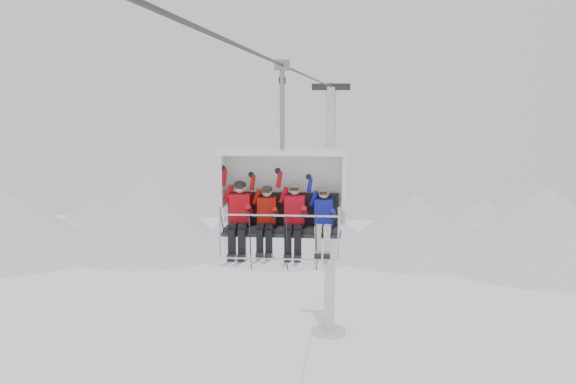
# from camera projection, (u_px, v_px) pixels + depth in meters

# --- Properties ---
(ridgeline) EXTENTS (72.00, 21.00, 7.00)m
(ridgeline) POSITION_uv_depth(u_px,v_px,m) (321.00, 221.00, 58.71)
(ridgeline) COLOR silver
(ridgeline) RESTS_ON ground
(lift_tower_right) EXTENTS (2.00, 1.80, 13.48)m
(lift_tower_right) POSITION_uv_depth(u_px,v_px,m) (330.00, 229.00, 38.40)
(lift_tower_right) COLOR silver
(lift_tower_right) RESTS_ON ground
(haul_cable) EXTENTS (0.06, 50.00, 0.06)m
(haul_cable) POSITION_uv_depth(u_px,v_px,m) (288.00, 68.00, 15.74)
(haul_cable) COLOR #2A2A2E
(haul_cable) RESTS_ON lift_tower_left
(chairlift_carrier) EXTENTS (2.60, 1.17, 3.98)m
(chairlift_carrier) POSITION_uv_depth(u_px,v_px,m) (283.00, 191.00, 15.05)
(chairlift_carrier) COLOR black
(chairlift_carrier) RESTS_ON haul_cable
(skier_far_left) EXTENTS (0.43, 1.69, 1.71)m
(skier_far_left) POSITION_uv_depth(u_px,v_px,m) (239.00, 215.00, 14.90)
(skier_far_left) COLOR #BD0812
(skier_far_left) RESTS_ON chairlift_carrier
(skier_center_left) EXTENTS (0.39, 1.69, 1.56)m
(skier_center_left) POSITION_uv_depth(u_px,v_px,m) (266.00, 218.00, 14.83)
(skier_center_left) COLOR #A51208
(skier_center_left) RESTS_ON chairlift_carrier
(skier_center_right) EXTENTS (0.42, 1.69, 1.66)m
(skier_center_right) POSITION_uv_depth(u_px,v_px,m) (294.00, 217.00, 14.78)
(skier_center_right) COLOR red
(skier_center_right) RESTS_ON chairlift_carrier
(skier_far_right) EXTENTS (0.38, 1.69, 1.52)m
(skier_far_right) POSITION_uv_depth(u_px,v_px,m) (323.00, 219.00, 14.71)
(skier_far_right) COLOR #151A94
(skier_far_right) RESTS_ON chairlift_carrier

